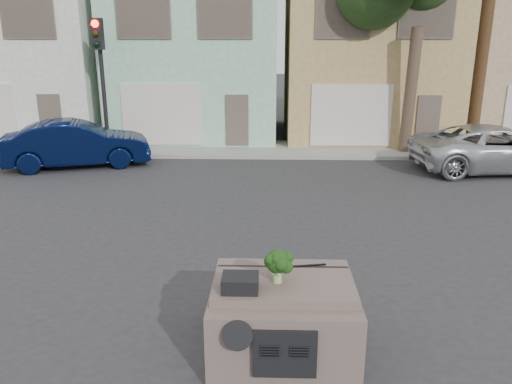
{
  "coord_description": "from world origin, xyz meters",
  "views": [
    {
      "loc": [
        -0.19,
        -9.25,
        4.26
      ],
      "look_at": [
        -0.49,
        0.5,
        1.3
      ],
      "focal_mm": 35.0,
      "sensor_mm": 36.0,
      "label": 1
    }
  ],
  "objects_px": {
    "silver_pickup": "(494,171)",
    "traffic_signal": "(103,89)",
    "broccoli": "(277,266)",
    "navy_sedan": "(79,166)"
  },
  "relations": [
    {
      "from": "navy_sedan",
      "to": "broccoli",
      "type": "bearing_deg",
      "value": -165.11
    },
    {
      "from": "traffic_signal",
      "to": "broccoli",
      "type": "xyz_separation_m",
      "value": [
        6.41,
        -12.62,
        -1.19
      ]
    },
    {
      "from": "navy_sedan",
      "to": "silver_pickup",
      "type": "relative_size",
      "value": 0.88
    },
    {
      "from": "silver_pickup",
      "to": "broccoli",
      "type": "height_order",
      "value": "broccoli"
    },
    {
      "from": "silver_pickup",
      "to": "broccoli",
      "type": "bearing_deg",
      "value": 139.34
    },
    {
      "from": "navy_sedan",
      "to": "silver_pickup",
      "type": "bearing_deg",
      "value": -108.28
    },
    {
      "from": "traffic_signal",
      "to": "broccoli",
      "type": "bearing_deg",
      "value": -63.07
    },
    {
      "from": "navy_sedan",
      "to": "silver_pickup",
      "type": "height_order",
      "value": "navy_sedan"
    },
    {
      "from": "silver_pickup",
      "to": "traffic_signal",
      "type": "xyz_separation_m",
      "value": [
        -13.94,
        1.97,
        2.55
      ]
    },
    {
      "from": "navy_sedan",
      "to": "silver_pickup",
      "type": "xyz_separation_m",
      "value": [
        14.42,
        -0.18,
        0.0
      ]
    }
  ]
}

